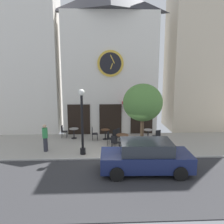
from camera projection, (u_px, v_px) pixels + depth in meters
The scene contains 19 objects.
ground_plane at pixel (122, 160), 12.52m from camera, with size 29.29×10.39×0.13m.
clock_building at pixel (110, 60), 17.54m from camera, with size 7.19×3.22×10.91m.
neighbor_building_left at pixel (20, 46), 17.65m from camera, with size 5.92×3.25×13.31m.
neighbor_building_right at pixel (210, 32), 18.15m from camera, with size 6.31×3.35×15.70m.
street_lamp at pixel (82, 122), 12.97m from camera, with size 0.36×0.36×3.81m.
street_tree at pixel (143, 103), 12.65m from camera, with size 2.21×1.99×4.12m.
cafe_table_near_curb at pixel (74, 132), 16.28m from camera, with size 0.66×0.66×0.73m.
cafe_table_rightmost at pixel (105, 133), 16.06m from camera, with size 0.61×0.61×0.72m.
cafe_table_leftmost at pixel (122, 138), 14.63m from camera, with size 0.80×0.80×0.76m.
cafe_table_center_right at pixel (148, 133), 15.93m from camera, with size 0.63×0.63×0.75m.
cafe_chair_near_tree at pixel (63, 131), 16.47m from camera, with size 0.43×0.43×0.90m.
cafe_chair_corner at pixel (109, 137), 14.78m from camera, with size 0.52×0.52×0.90m.
cafe_chair_facing_street at pixel (116, 135), 15.31m from camera, with size 0.56×0.56×0.90m.
cafe_chair_under_awning at pixel (115, 141), 13.97m from camera, with size 0.56×0.56×0.90m.
cafe_chair_left_end at pixel (117, 133), 15.76m from camera, with size 0.56×0.56×0.90m.
cafe_chair_near_lamp at pixel (157, 135), 15.31m from camera, with size 0.52×0.52×0.90m.
cafe_chair_by_entrance at pixel (94, 133), 15.92m from camera, with size 0.43×0.43×0.90m.
pedestrian_green at pixel (45, 137), 13.65m from camera, with size 0.41×0.41×1.67m.
parked_car_navy at pixel (146, 157), 10.91m from camera, with size 4.35×2.12×1.55m.
Camera 1 is at (-1.07, -11.86, 4.89)m, focal length 36.49 mm.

